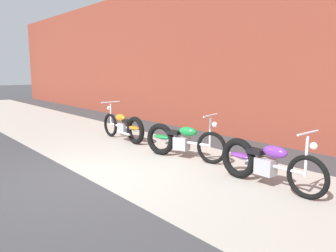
# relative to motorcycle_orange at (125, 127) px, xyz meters

# --- Properties ---
(ground_plane) EXTENTS (80.00, 80.00, 0.00)m
(ground_plane) POSITION_rel_motorcycle_orange_xyz_m (2.25, -2.28, -0.40)
(ground_plane) COLOR #38383A
(sidewalk_slab) EXTENTS (36.00, 3.50, 0.01)m
(sidewalk_slab) POSITION_rel_motorcycle_orange_xyz_m (2.25, -0.53, -0.40)
(sidewalk_slab) COLOR #9E998E
(sidewalk_slab) RESTS_ON ground
(brick_building_wall) EXTENTS (36.00, 0.50, 4.84)m
(brick_building_wall) POSITION_rel_motorcycle_orange_xyz_m (2.25, 2.92, 2.02)
(brick_building_wall) COLOR brown
(brick_building_wall) RESTS_ON ground
(motorcycle_orange) EXTENTS (2.01, 0.58, 1.03)m
(motorcycle_orange) POSITION_rel_motorcycle_orange_xyz_m (0.00, 0.00, 0.00)
(motorcycle_orange) COLOR black
(motorcycle_orange) RESTS_ON ground
(motorcycle_green) EXTENTS (1.96, 0.78, 1.03)m
(motorcycle_green) POSITION_rel_motorcycle_orange_xyz_m (2.26, -0.07, 0.00)
(motorcycle_green) COLOR black
(motorcycle_green) RESTS_ON ground
(motorcycle_purple) EXTENTS (2.01, 0.58, 1.03)m
(motorcycle_purple) POSITION_rel_motorcycle_orange_xyz_m (4.47, -0.17, 0.00)
(motorcycle_purple) COLOR black
(motorcycle_purple) RESTS_ON ground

